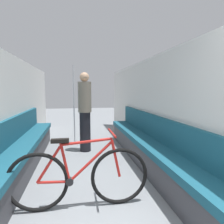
{
  "coord_description": "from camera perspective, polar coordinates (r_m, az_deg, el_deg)",
  "views": [
    {
      "loc": [
        -0.18,
        -0.64,
        1.4
      ],
      "look_at": [
        0.52,
        3.25,
        0.97
      ],
      "focal_mm": 32.0,
      "sensor_mm": 36.0,
      "label": 1
    }
  ],
  "objects": [
    {
      "name": "grab_pole_near",
      "position": [
        5.35,
        -10.78,
        1.76
      ],
      "size": [
        0.08,
        0.08,
        2.04
      ],
      "color": "gray",
      "rests_on": "ground"
    },
    {
      "name": "bicycle",
      "position": [
        2.51,
        -9.22,
        -17.95
      ],
      "size": [
        1.67,
        0.46,
        0.91
      ],
      "rotation": [
        0.0,
        0.0,
        0.0
      ],
      "color": "black",
      "rests_on": "ground"
    },
    {
      "name": "wall_right",
      "position": [
        3.78,
        13.92,
        0.42
      ],
      "size": [
        0.1,
        8.77,
        2.06
      ],
      "primitive_type": "cube",
      "color": "silver",
      "rests_on": "ground"
    },
    {
      "name": "wall_left",
      "position": [
        3.65,
        -29.14,
        -0.4
      ],
      "size": [
        0.1,
        8.77,
        2.06
      ],
      "primitive_type": "cube",
      "color": "silver",
      "rests_on": "ground"
    },
    {
      "name": "passenger_standing",
      "position": [
        4.57,
        -7.76,
        0.33
      ],
      "size": [
        0.3,
        0.3,
        1.8
      ],
      "rotation": [
        0.0,
        0.0,
        -3.02
      ],
      "color": "black",
      "rests_on": "ground"
    },
    {
      "name": "bench_seat_row_left",
      "position": [
        3.63,
        -25.32,
        -11.71
      ],
      "size": [
        0.43,
        4.68,
        0.93
      ],
      "color": "#3D3D42",
      "rests_on": "ground"
    },
    {
      "name": "bench_seat_row_right",
      "position": [
        3.74,
        10.79,
        -10.68
      ],
      "size": [
        0.43,
        4.68,
        0.93
      ],
      "color": "#3D3D42",
      "rests_on": "ground"
    }
  ]
}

